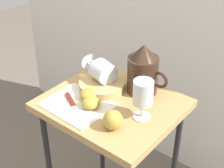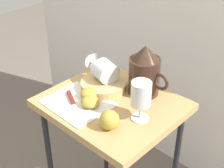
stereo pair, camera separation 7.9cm
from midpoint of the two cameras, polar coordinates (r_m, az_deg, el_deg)
table at (r=1.32m, az=-1.73°, el=-6.24°), size 0.50×0.43×0.73m
linen_napkin at (r=1.26m, az=-7.68°, el=-3.55°), size 0.24×0.20×0.00m
basket_tray at (r=1.33m, az=-3.45°, el=-0.29°), size 0.18×0.18×0.03m
pitcher at (r=1.29m, az=3.55°, el=1.81°), size 0.17×0.12×0.20m
wine_glass_upright at (r=1.14m, az=3.34°, el=-1.86°), size 0.07×0.07×0.15m
wine_glass_tipped_near at (r=1.32m, az=-3.62°, el=2.11°), size 0.16×0.10×0.08m
wine_glass_tipped_far at (r=1.32m, az=-3.15°, el=2.32°), size 0.16×0.11×0.08m
apple_half_left at (r=1.27m, az=-5.78°, el=-1.82°), size 0.07×0.07×0.04m
apple_half_right at (r=1.23m, az=-5.48°, el=-3.23°), size 0.07×0.07×0.04m
apple_whole at (r=1.12m, az=-1.88°, el=-6.22°), size 0.07×0.07×0.07m
knife at (r=1.25m, az=-8.47°, el=-3.46°), size 0.20×0.11×0.01m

